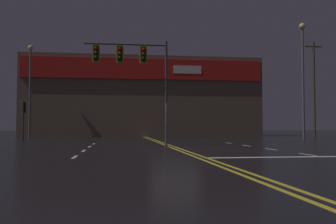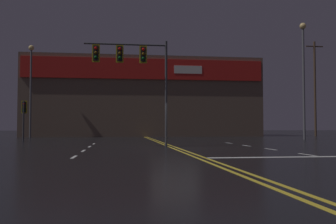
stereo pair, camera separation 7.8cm
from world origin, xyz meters
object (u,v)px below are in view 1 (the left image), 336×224
(traffic_signal_corner_northwest, at_px, (23,111))
(streetlight_near_left, at_px, (30,79))
(streetlight_median_approach, at_px, (303,66))
(traffic_signal_median, at_px, (132,63))

(traffic_signal_corner_northwest, height_order, streetlight_near_left, streetlight_near_left)
(streetlight_median_approach, bearing_deg, streetlight_near_left, 158.97)
(traffic_signal_corner_northwest, distance_m, streetlight_median_approach, 23.77)
(streetlight_near_left, xyz_separation_m, streetlight_median_approach, (25.26, -9.71, 0.32))
(traffic_signal_corner_northwest, bearing_deg, traffic_signal_median, -49.33)
(traffic_signal_median, distance_m, traffic_signal_corner_northwest, 12.53)
(streetlight_near_left, distance_m, streetlight_median_approach, 27.07)
(traffic_signal_median, height_order, traffic_signal_corner_northwest, traffic_signal_median)
(traffic_signal_median, distance_m, streetlight_median_approach, 18.42)
(traffic_signal_median, height_order, streetlight_median_approach, streetlight_median_approach)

